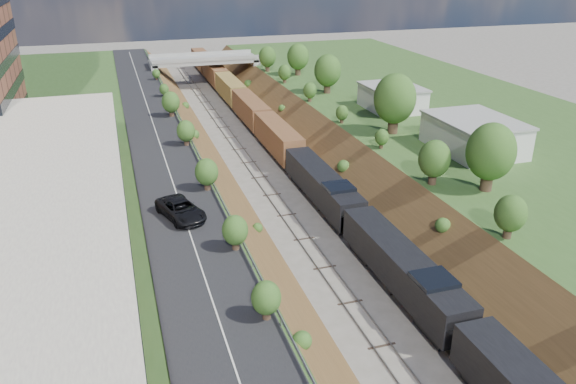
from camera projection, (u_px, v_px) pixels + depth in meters
name	position (u px, v px, depth m)	size (l,w,h in m)	color
platform_left	(17.00, 196.00, 66.23)	(44.00, 180.00, 5.00)	#355623
platform_right	(493.00, 143.00, 84.49)	(44.00, 180.00, 5.00)	#355623
embankment_left	(204.00, 193.00, 73.30)	(7.07, 180.00, 7.07)	brown
embankment_right	(358.00, 175.00, 79.39)	(7.07, 180.00, 7.07)	brown
rail_left_track	(266.00, 185.00, 75.59)	(1.58, 180.00, 0.18)	gray
rail_right_track	(302.00, 181.00, 77.03)	(1.58, 180.00, 0.18)	gray
road	(165.00, 161.00, 70.06)	(8.00, 180.00, 0.10)	black
guardrail	(198.00, 154.00, 70.83)	(0.10, 171.00, 0.70)	#99999E
commercial_building	(37.00, 225.00, 45.97)	(14.30, 62.30, 7.00)	brown
overpass	(204.00, 66.00, 128.70)	(24.50, 8.30, 7.40)	gray
white_building_near	(474.00, 136.00, 73.08)	(9.00, 12.00, 4.00)	silver
white_building_far	(392.00, 98.00, 92.28)	(8.00, 10.00, 3.60)	silver
tree_right_large	(491.00, 152.00, 59.82)	(5.25, 5.25, 7.61)	#473323
tree_left_crest	(292.00, 333.00, 35.27)	(2.45, 2.45, 3.55)	#473323
freight_train	(267.00, 126.00, 91.80)	(3.27, 148.63, 4.82)	black
suv	(181.00, 209.00, 54.55)	(3.02, 6.55, 1.82)	black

